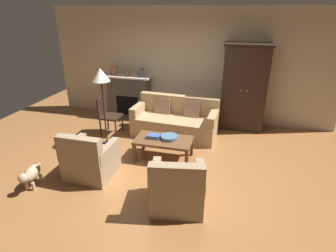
% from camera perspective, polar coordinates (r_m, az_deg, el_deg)
% --- Properties ---
extents(ground_plane, '(9.60, 9.60, 0.00)m').
position_cam_1_polar(ground_plane, '(5.24, -1.33, -8.22)').
color(ground_plane, '#9E6638').
extents(back_wall, '(7.20, 0.10, 2.80)m').
position_cam_1_polar(back_wall, '(7.07, 4.32, 12.43)').
color(back_wall, beige).
rests_on(back_wall, ground).
extents(fireplace, '(1.26, 0.48, 1.12)m').
position_cam_1_polar(fireplace, '(7.47, -8.07, 6.29)').
color(fireplace, '#4C4947').
rests_on(fireplace, ground).
extents(armoire, '(1.06, 0.57, 2.03)m').
position_cam_1_polar(armoire, '(6.73, 15.58, 7.69)').
color(armoire, black).
rests_on(armoire, ground).
extents(couch, '(1.97, 0.97, 0.86)m').
position_cam_1_polar(couch, '(6.36, 1.55, 0.98)').
color(couch, tan).
rests_on(couch, ground).
extents(coffee_table, '(1.10, 0.60, 0.42)m').
position_cam_1_polar(coffee_table, '(5.30, -0.94, -3.29)').
color(coffee_table, brown).
rests_on(coffee_table, ground).
extents(fruit_bowl, '(0.33, 0.33, 0.07)m').
position_cam_1_polar(fruit_bowl, '(5.28, 0.25, -2.35)').
color(fruit_bowl, slate).
rests_on(fruit_bowl, coffee_table).
extents(book_stack, '(0.25, 0.18, 0.07)m').
position_cam_1_polar(book_stack, '(5.31, -3.01, -2.19)').
color(book_stack, gray).
rests_on(book_stack, coffee_table).
extents(mantel_vase_terracotta, '(0.14, 0.14, 0.22)m').
position_cam_1_polar(mantel_vase_terracotta, '(7.44, -11.18, 11.26)').
color(mantel_vase_terracotta, '#A86042').
rests_on(mantel_vase_terracotta, fireplace).
extents(mantel_vase_bronze, '(0.12, 0.12, 0.17)m').
position_cam_1_polar(mantel_vase_bronze, '(7.30, -8.41, 11.02)').
color(mantel_vase_bronze, olive).
rests_on(mantel_vase_bronze, fireplace).
extents(mantel_vase_slate, '(0.14, 0.14, 0.20)m').
position_cam_1_polar(mantel_vase_slate, '(7.16, -5.56, 11.04)').
color(mantel_vase_slate, '#565B66').
rests_on(mantel_vase_slate, fireplace).
extents(armchair_near_left, '(0.79, 0.78, 0.88)m').
position_cam_1_polar(armchair_near_left, '(4.97, -15.96, -6.91)').
color(armchair_near_left, '#997F60').
rests_on(armchair_near_left, ground).
extents(armchair_near_right, '(0.89, 0.89, 0.88)m').
position_cam_1_polar(armchair_near_right, '(4.11, 1.94, -12.97)').
color(armchair_near_right, '#997F60').
rests_on(armchair_near_right, ground).
extents(side_chair_wooden, '(0.44, 0.44, 0.90)m').
position_cam_1_polar(side_chair_wooden, '(6.48, -12.59, 2.68)').
color(side_chair_wooden, black).
rests_on(side_chair_wooden, ground).
extents(floor_lamp, '(0.36, 0.36, 1.67)m').
position_cam_1_polar(floor_lamp, '(5.64, -13.80, 9.39)').
color(floor_lamp, black).
rests_on(floor_lamp, ground).
extents(dog, '(0.26, 0.57, 0.39)m').
position_cam_1_polar(dog, '(5.08, -26.66, -8.96)').
color(dog, tan).
rests_on(dog, ground).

